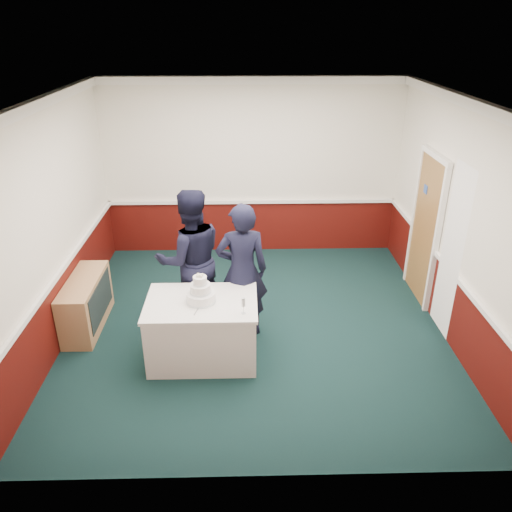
{
  "coord_description": "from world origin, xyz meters",
  "views": [
    {
      "loc": [
        -0.14,
        -5.77,
        3.81
      ],
      "look_at": [
        0.0,
        -0.1,
        1.1
      ],
      "focal_mm": 35.0,
      "sensor_mm": 36.0,
      "label": 1
    }
  ],
  "objects_px": {
    "cake_knife": "(197,310)",
    "person_woman": "(242,271)",
    "wedding_cake": "(201,293)",
    "sideboard": "(86,303)",
    "champagne_flute": "(243,303)",
    "person_man": "(191,259)",
    "cake_table": "(203,329)"
  },
  "relations": [
    {
      "from": "cake_knife",
      "to": "person_woman",
      "type": "height_order",
      "value": "person_woman"
    },
    {
      "from": "wedding_cake",
      "to": "person_woman",
      "type": "xyz_separation_m",
      "value": [
        0.48,
        0.54,
        0.01
      ]
    },
    {
      "from": "sideboard",
      "to": "cake_knife",
      "type": "relative_size",
      "value": 5.45
    },
    {
      "from": "sideboard",
      "to": "wedding_cake",
      "type": "height_order",
      "value": "wedding_cake"
    },
    {
      "from": "champagne_flute",
      "to": "person_man",
      "type": "distance_m",
      "value": 1.28
    },
    {
      "from": "cake_table",
      "to": "champagne_flute",
      "type": "bearing_deg",
      "value": -29.25
    },
    {
      "from": "sideboard",
      "to": "cake_table",
      "type": "height_order",
      "value": "cake_table"
    },
    {
      "from": "wedding_cake",
      "to": "cake_knife",
      "type": "bearing_deg",
      "value": -98.53
    },
    {
      "from": "wedding_cake",
      "to": "person_woman",
      "type": "height_order",
      "value": "person_woman"
    },
    {
      "from": "cake_knife",
      "to": "person_woman",
      "type": "xyz_separation_m",
      "value": [
        0.51,
        0.74,
        0.12
      ]
    },
    {
      "from": "cake_table",
      "to": "cake_knife",
      "type": "xyz_separation_m",
      "value": [
        -0.03,
        -0.2,
        0.39
      ]
    },
    {
      "from": "cake_table",
      "to": "wedding_cake",
      "type": "relative_size",
      "value": 3.63
    },
    {
      "from": "person_woman",
      "to": "wedding_cake",
      "type": "bearing_deg",
      "value": 42.72
    },
    {
      "from": "sideboard",
      "to": "cake_knife",
      "type": "height_order",
      "value": "cake_knife"
    },
    {
      "from": "cake_knife",
      "to": "person_man",
      "type": "relative_size",
      "value": 0.11
    },
    {
      "from": "cake_knife",
      "to": "person_man",
      "type": "xyz_separation_m",
      "value": [
        -0.16,
        0.99,
        0.16
      ]
    },
    {
      "from": "cake_table",
      "to": "person_man",
      "type": "relative_size",
      "value": 0.69
    },
    {
      "from": "cake_knife",
      "to": "champagne_flute",
      "type": "relative_size",
      "value": 1.07
    },
    {
      "from": "person_man",
      "to": "champagne_flute",
      "type": "bearing_deg",
      "value": 105.18
    },
    {
      "from": "sideboard",
      "to": "champagne_flute",
      "type": "relative_size",
      "value": 5.85
    },
    {
      "from": "sideboard",
      "to": "champagne_flute",
      "type": "xyz_separation_m",
      "value": [
        2.12,
        -1.01,
        0.58
      ]
    },
    {
      "from": "person_man",
      "to": "sideboard",
      "type": "bearing_deg",
      "value": -14.76
    },
    {
      "from": "cake_table",
      "to": "wedding_cake",
      "type": "height_order",
      "value": "wedding_cake"
    },
    {
      "from": "sideboard",
      "to": "cake_knife",
      "type": "bearing_deg",
      "value": -30.3
    },
    {
      "from": "sideboard",
      "to": "person_woman",
      "type": "relative_size",
      "value": 0.66
    },
    {
      "from": "wedding_cake",
      "to": "person_man",
      "type": "height_order",
      "value": "person_man"
    },
    {
      "from": "wedding_cake",
      "to": "cake_knife",
      "type": "height_order",
      "value": "wedding_cake"
    },
    {
      "from": "champagne_flute",
      "to": "wedding_cake",
      "type": "bearing_deg",
      "value": 150.75
    },
    {
      "from": "cake_table",
      "to": "person_man",
      "type": "bearing_deg",
      "value": 103.29
    },
    {
      "from": "cake_knife",
      "to": "person_man",
      "type": "bearing_deg",
      "value": 112.53
    },
    {
      "from": "wedding_cake",
      "to": "person_woman",
      "type": "bearing_deg",
      "value": 48.11
    },
    {
      "from": "wedding_cake",
      "to": "person_man",
      "type": "distance_m",
      "value": 0.82
    }
  ]
}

